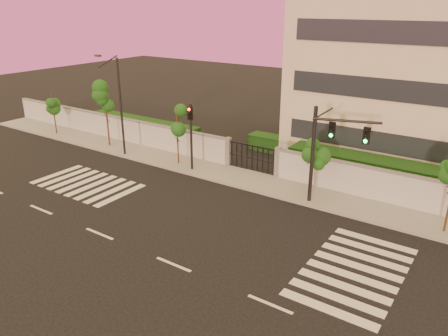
% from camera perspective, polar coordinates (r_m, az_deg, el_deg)
% --- Properties ---
extents(ground, '(120.00, 120.00, 0.00)m').
position_cam_1_polar(ground, '(20.54, -6.60, -12.41)').
color(ground, black).
rests_on(ground, ground).
extents(sidewalk, '(60.00, 3.00, 0.15)m').
position_cam_1_polar(sidewalk, '(28.28, 7.32, -2.54)').
color(sidewalk, gray).
rests_on(sidewalk, ground).
extents(perimeter_wall, '(60.00, 0.36, 2.20)m').
position_cam_1_polar(perimeter_wall, '(29.12, 8.94, 0.19)').
color(perimeter_wall, '#B3B5BA').
rests_on(perimeter_wall, ground).
extents(hedge_row, '(41.00, 4.25, 1.80)m').
position_cam_1_polar(hedge_row, '(31.20, 12.86, 0.83)').
color(hedge_row, '#103613').
rests_on(hedge_row, ground).
extents(road_markings, '(57.00, 7.62, 0.02)m').
position_cam_1_polar(road_markings, '(23.90, -3.63, -7.17)').
color(road_markings, silver).
rests_on(road_markings, ground).
extents(street_tree_a, '(1.34, 1.07, 3.71)m').
position_cam_1_polar(street_tree_a, '(41.68, -21.43, 7.67)').
color(street_tree_a, '#382314').
rests_on(street_tree_a, ground).
extents(street_tree_b, '(1.63, 1.29, 5.40)m').
position_cam_1_polar(street_tree_b, '(36.49, -15.22, 8.67)').
color(street_tree_b, '#382314').
rests_on(street_tree_b, ground).
extents(street_tree_c, '(1.32, 1.05, 4.35)m').
position_cam_1_polar(street_tree_c, '(31.34, -6.12, 5.91)').
color(street_tree_c, '#382314').
rests_on(street_tree_c, ground).
extents(street_tree_d, '(1.49, 1.19, 3.98)m').
position_cam_1_polar(street_tree_d, '(26.63, 11.69, 2.27)').
color(street_tree_d, '#382314').
rests_on(street_tree_d, ground).
extents(traffic_signal_main, '(3.64, 1.25, 5.86)m').
position_cam_1_polar(traffic_signal_main, '(25.05, 13.12, 2.84)').
color(traffic_signal_main, black).
rests_on(traffic_signal_main, ground).
extents(traffic_signal_secondary, '(0.38, 0.35, 4.84)m').
position_cam_1_polar(traffic_signal_secondary, '(30.09, -4.36, 5.08)').
color(traffic_signal_secondary, black).
rests_on(traffic_signal_secondary, ground).
extents(streetlight_west, '(0.47, 1.89, 7.84)m').
position_cam_1_polar(streetlight_west, '(33.76, -13.57, 8.34)').
color(streetlight_west, black).
rests_on(streetlight_west, ground).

